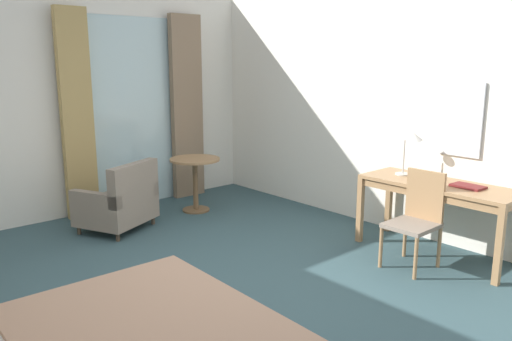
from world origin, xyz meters
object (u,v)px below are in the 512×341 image
object	(u,v)px
writing_desk	(439,191)
desk_lamp	(412,147)
round_cafe_table	(195,172)
closed_book	(468,186)
armchair_by_window	(120,203)
desk_chair	(417,215)

from	to	relation	value
writing_desk	desk_lamp	xyz separation A→B (m)	(0.08, 0.38, 0.40)
writing_desk	round_cafe_table	distance (m)	3.10
desk_lamp	closed_book	xyz separation A→B (m)	(-0.06, -0.67, -0.30)
desk_lamp	armchair_by_window	size ratio (longest dim) A/B	0.50
writing_desk	desk_chair	distance (m)	0.45
writing_desk	desk_lamp	distance (m)	0.56
armchair_by_window	round_cafe_table	world-z (taller)	armchair_by_window
desk_chair	desk_lamp	distance (m)	0.86
desk_lamp	round_cafe_table	xyz separation A→B (m)	(-1.05, 2.55, -0.55)
desk_chair	armchair_by_window	distance (m)	3.35
closed_book	round_cafe_table	bearing A→B (deg)	110.50
closed_book	desk_chair	bearing A→B (deg)	152.27
closed_book	round_cafe_table	xyz separation A→B (m)	(-1.00, 3.22, -0.25)
writing_desk	closed_book	world-z (taller)	closed_book
desk_lamp	desk_chair	bearing A→B (deg)	-140.89
desk_chair	round_cafe_table	bearing A→B (deg)	100.60
writing_desk	closed_book	distance (m)	0.30
round_cafe_table	desk_lamp	bearing A→B (deg)	-67.62
armchair_by_window	writing_desk	bearing A→B (deg)	-53.93
desk_chair	round_cafe_table	distance (m)	3.01
round_cafe_table	closed_book	bearing A→B (deg)	-72.83
armchair_by_window	round_cafe_table	xyz separation A→B (m)	(1.13, 0.06, 0.20)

